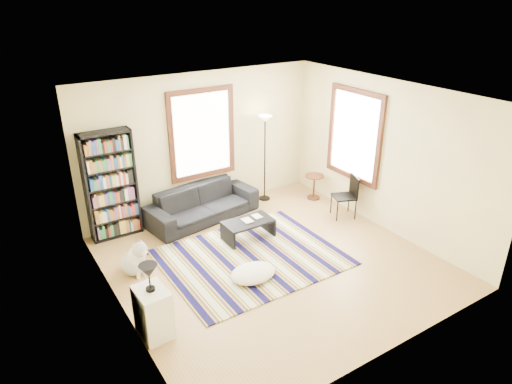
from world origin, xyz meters
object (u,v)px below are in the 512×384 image
white_cabinet (153,312)px  sofa (202,204)px  side_table (314,187)px  folding_chair (344,197)px  dog (132,256)px  floor_lamp (265,159)px  floor_cushion (253,273)px  bookshelf (111,186)px  coffee_table (248,229)px

white_cabinet → sofa: bearing=49.9°
side_table → folding_chair: (-0.05, -0.99, 0.16)m
folding_chair → dog: (-4.22, 0.32, -0.12)m
sofa → floor_lamp: floor_lamp is taller
side_table → white_cabinet: white_cabinet is taller
floor_cushion → dog: (-1.55, 1.17, 0.21)m
floor_lamp → side_table: bearing=-30.5°
floor_lamp → folding_chair: floor_lamp is taller
white_cabinet → dog: (0.23, 1.54, -0.04)m
floor_cushion → bookshelf: bearing=118.6°
coffee_table → floor_cushion: size_ratio=1.19×
side_table → sofa: bearing=169.8°
floor_cushion → white_cabinet: bearing=-168.2°
folding_chair → white_cabinet: bearing=-143.1°
coffee_table → dog: (-2.15, 0.05, 0.13)m
floor_cushion → white_cabinet: white_cabinet is taller
coffee_table → side_table: side_table is taller
bookshelf → coffee_table: (1.99, -1.43, -0.82)m
side_table → white_cabinet: 5.01m
side_table → dog: size_ratio=0.87×
bookshelf → side_table: size_ratio=3.70×
bookshelf → floor_lamp: bearing=-3.1°
side_table → folding_chair: bearing=-92.9°
folding_chair → bookshelf: bearing=178.9°
folding_chair → dog: bearing=-162.7°
bookshelf → floor_cushion: 3.04m
bookshelf → dog: (-0.16, -1.38, -0.69)m
sofa → coffee_table: size_ratio=2.48×
floor_cushion → folding_chair: 2.82m
floor_cushion → dog: size_ratio=1.23×
bookshelf → coffee_table: bookshelf is taller
sofa → white_cabinet: (-2.03, -2.65, 0.02)m
sofa → floor_cushion: bearing=-105.2°
floor_lamp → side_table: 1.26m
coffee_table → white_cabinet: bearing=-148.0°
white_cabinet → folding_chair: bearing=12.7°
bookshelf → folding_chair: bookshelf is taller
side_table → white_cabinet: bearing=-153.9°
sofa → folding_chair: bearing=-39.4°
coffee_table → side_table: bearing=18.7°
sofa → folding_chair: 2.81m
bookshelf → side_table: 4.24m
coffee_table → floor_cushion: coffee_table is taller
folding_chair → white_cabinet: size_ratio=1.23×
side_table → dog: bearing=-171.1°
bookshelf → white_cabinet: (-0.39, -2.92, -0.65)m
sofa → coffee_table: (0.35, -1.16, -0.15)m
floor_cushion → side_table: size_ratio=1.40×
dog → bookshelf: bearing=59.3°
sofa → side_table: size_ratio=4.14×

